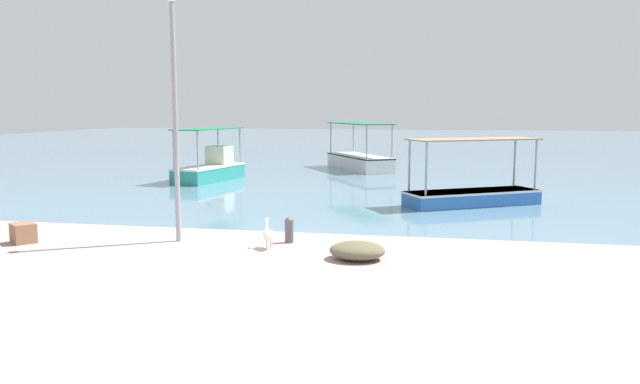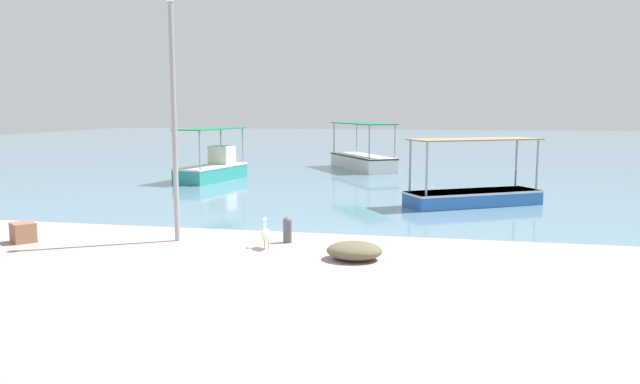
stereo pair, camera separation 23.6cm
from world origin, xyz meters
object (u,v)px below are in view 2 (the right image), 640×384
at_px(fishing_boat_outer, 473,193).
at_px(pelican, 266,234).
at_px(net_pile, 354,251).
at_px(fishing_boat_far_left, 213,168).
at_px(mooring_bollard, 287,229).
at_px(cargo_crate, 23,232).
at_px(fishing_boat_center, 362,160).
at_px(lamp_post, 174,106).

height_order(fishing_boat_outer, pelican, fishing_boat_outer).
xyz_separation_m(fishing_boat_outer, net_pile, (-3.12, -9.33, -0.27)).
xyz_separation_m(fishing_boat_outer, fishing_boat_far_left, (-12.73, 5.88, 0.16)).
xyz_separation_m(mooring_bollard, cargo_crate, (-7.14, -1.42, -0.11)).
bearing_deg(mooring_bollard, fishing_boat_far_left, 118.82).
xyz_separation_m(fishing_boat_center, mooring_bollard, (0.84, -20.90, -0.20)).
relative_size(net_pile, cargo_crate, 2.13).
xyz_separation_m(fishing_boat_far_left, net_pile, (9.61, -15.21, -0.43)).
relative_size(pelican, cargo_crate, 1.25).
distance_m(fishing_boat_far_left, pelican, 16.18).
height_order(lamp_post, net_pile, lamp_post).
bearing_deg(fishing_boat_outer, net_pile, -108.49).
relative_size(pelican, net_pile, 0.59).
relative_size(fishing_boat_center, fishing_boat_far_left, 1.27).
bearing_deg(mooring_bollard, pelican, -113.43).
relative_size(fishing_boat_outer, fishing_boat_far_left, 1.09).
xyz_separation_m(fishing_boat_center, fishing_boat_far_left, (-6.69, -7.22, 0.06)).
relative_size(lamp_post, net_pile, 4.92).
bearing_deg(fishing_boat_outer, fishing_boat_far_left, 155.22).
height_order(fishing_boat_far_left, net_pile, fishing_boat_far_left).
bearing_deg(fishing_boat_outer, lamp_post, -135.27).
distance_m(fishing_boat_center, mooring_bollard, 20.92).
bearing_deg(cargo_crate, pelican, 5.00).
height_order(fishing_boat_outer, lamp_post, lamp_post).
height_order(fishing_boat_far_left, pelican, fishing_boat_far_left).
relative_size(fishing_boat_far_left, mooring_bollard, 6.80).
relative_size(pelican, lamp_post, 0.12).
xyz_separation_m(fishing_boat_far_left, cargo_crate, (0.39, -15.10, -0.38)).
height_order(fishing_boat_center, pelican, fishing_boat_center).
relative_size(fishing_boat_far_left, lamp_post, 0.72).
height_order(pelican, mooring_bollard, pelican).
height_order(fishing_boat_center, net_pile, fishing_boat_center).
height_order(fishing_boat_outer, fishing_boat_far_left, fishing_boat_far_left).
bearing_deg(net_pile, mooring_bollard, 143.68).
relative_size(fishing_boat_center, mooring_bollard, 8.66).
bearing_deg(net_pile, fishing_boat_center, 97.43).
distance_m(fishing_boat_far_left, lamp_post, 15.08).
xyz_separation_m(fishing_boat_outer, cargo_crate, (-12.35, -9.22, -0.22)).
height_order(fishing_boat_outer, cargo_crate, fishing_boat_outer).
bearing_deg(fishing_boat_far_left, mooring_bollard, -61.18).
bearing_deg(lamp_post, cargo_crate, -165.80).
bearing_deg(mooring_bollard, net_pile, -36.32).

